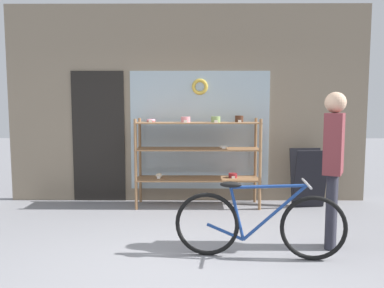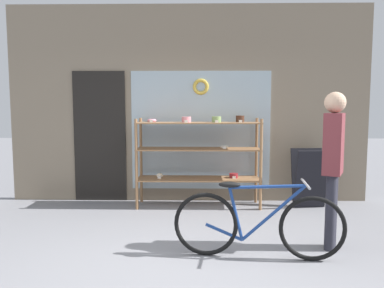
{
  "view_description": "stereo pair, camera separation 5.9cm",
  "coord_description": "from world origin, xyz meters",
  "px_view_note": "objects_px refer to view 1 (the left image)",
  "views": [
    {
      "loc": [
        0.11,
        -3.31,
        1.53
      ],
      "look_at": [
        0.08,
        1.46,
        1.06
      ],
      "focal_mm": 35.0,
      "sensor_mm": 36.0,
      "label": 1
    },
    {
      "loc": [
        0.17,
        -3.31,
        1.53
      ],
      "look_at": [
        0.08,
        1.46,
        1.06
      ],
      "focal_mm": 35.0,
      "sensor_mm": 36.0,
      "label": 2
    }
  ],
  "objects_px": {
    "bicycle": "(259,224)",
    "pedestrian": "(333,157)",
    "sandwich_board": "(308,178)",
    "display_case": "(199,150)"
  },
  "relations": [
    {
      "from": "bicycle",
      "to": "sandwich_board",
      "type": "xyz_separation_m",
      "value": [
        1.09,
        1.95,
        0.09
      ]
    },
    {
      "from": "display_case",
      "to": "sandwich_board",
      "type": "bearing_deg",
      "value": -2.14
    },
    {
      "from": "sandwich_board",
      "to": "pedestrian",
      "type": "bearing_deg",
      "value": -102.76
    },
    {
      "from": "sandwich_board",
      "to": "display_case",
      "type": "bearing_deg",
      "value": 173.78
    },
    {
      "from": "display_case",
      "to": "pedestrian",
      "type": "height_order",
      "value": "pedestrian"
    },
    {
      "from": "pedestrian",
      "to": "sandwich_board",
      "type": "bearing_deg",
      "value": -161.93
    },
    {
      "from": "display_case",
      "to": "sandwich_board",
      "type": "xyz_separation_m",
      "value": [
        1.67,
        -0.06,
        -0.42
      ]
    },
    {
      "from": "sandwich_board",
      "to": "pedestrian",
      "type": "distance_m",
      "value": 1.78
    },
    {
      "from": "bicycle",
      "to": "sandwich_board",
      "type": "distance_m",
      "value": 2.23
    },
    {
      "from": "bicycle",
      "to": "pedestrian",
      "type": "distance_m",
      "value": 1.09
    }
  ]
}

